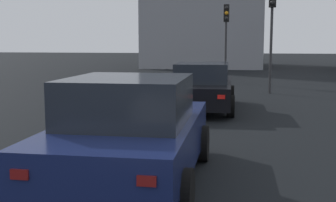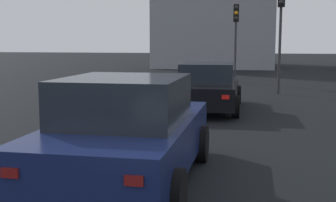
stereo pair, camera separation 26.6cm
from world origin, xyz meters
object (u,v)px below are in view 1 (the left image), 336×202
object	(u,v)px
car_black_lead	(202,87)
traffic_light_near_left	(272,16)
traffic_light_near_right	(226,27)
car_navy_second	(131,133)

from	to	relation	value
car_black_lead	traffic_light_near_left	bearing A→B (deg)	-27.62
car_black_lead	traffic_light_near_right	world-z (taller)	traffic_light_near_right
car_black_lead	traffic_light_near_left	xyz separation A→B (m)	(4.82, -2.35, 2.44)
car_navy_second	car_black_lead	bearing A→B (deg)	-3.44
car_navy_second	traffic_light_near_right	world-z (taller)	traffic_light_near_right
car_black_lead	traffic_light_near_left	distance (m)	5.89
car_navy_second	traffic_light_near_left	bearing A→B (deg)	-13.14
traffic_light_near_right	car_navy_second	bearing A→B (deg)	-9.36
car_navy_second	traffic_light_near_right	xyz separation A→B (m)	(16.99, -0.69, 2.15)
car_black_lead	traffic_light_near_right	size ratio (longest dim) A/B	1.14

